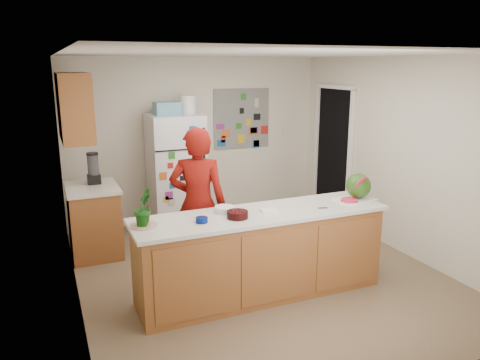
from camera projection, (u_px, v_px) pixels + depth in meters
name	position (u px, v px, depth m)	size (l,w,h in m)	color
floor	(258.00, 273.00, 5.54)	(4.00, 4.50, 0.02)	brown
wall_back	(197.00, 140.00, 7.25)	(4.00, 0.02, 2.50)	beige
wall_left	(69.00, 187.00, 4.47)	(0.02, 4.50, 2.50)	beige
wall_right	(400.00, 156.00, 6.00)	(0.02, 4.50, 2.50)	beige
ceiling	(260.00, 53.00, 4.93)	(4.00, 4.50, 0.02)	white
doorway	(334.00, 154.00, 7.34)	(0.03, 0.85, 2.04)	black
peninsula_base	(261.00, 256.00, 4.91)	(2.60, 0.62, 0.88)	brown
peninsula_top	(262.00, 214.00, 4.80)	(2.68, 0.70, 0.04)	silver
side_counter_base	(94.00, 222.00, 6.00)	(0.60, 0.80, 0.86)	brown
side_counter_top	(92.00, 188.00, 5.89)	(0.64, 0.84, 0.04)	silver
upper_cabinets	(74.00, 107.00, 5.55)	(0.35, 1.00, 0.80)	brown
refrigerator	(176.00, 173.00, 6.84)	(0.75, 0.70, 1.70)	silver
fridge_top_bin	(167.00, 108.00, 6.57)	(0.35, 0.28, 0.18)	#5999B2
photo_collage	(242.00, 119.00, 7.44)	(0.95, 0.01, 0.95)	slate
person	(198.00, 204.00, 5.23)	(0.64, 0.42, 1.74)	maroon
blender_appliance	(93.00, 169.00, 5.97)	(0.14, 0.14, 0.38)	black
cutting_board	(354.00, 199.00, 5.23)	(0.42, 0.32, 0.01)	white
watermelon	(358.00, 186.00, 5.23)	(0.28, 0.28, 0.28)	#246317
watermelon_slice	(349.00, 200.00, 5.14)	(0.18, 0.18, 0.02)	#C92C41
cherry_bowl	(238.00, 215.00, 4.60)	(0.21, 0.21, 0.07)	black
white_bowl	(225.00, 209.00, 4.79)	(0.20, 0.20, 0.06)	white
cobalt_bowl	(202.00, 220.00, 4.48)	(0.12, 0.12, 0.05)	#02175C
plate	(144.00, 226.00, 4.37)	(0.26, 0.26, 0.02)	#B6A68C
paper_towel	(269.00, 211.00, 4.81)	(0.17, 0.15, 0.02)	white
keys	(323.00, 208.00, 4.90)	(0.10, 0.04, 0.01)	gray
potted_plant	(143.00, 208.00, 4.34)	(0.20, 0.16, 0.36)	#1C4510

